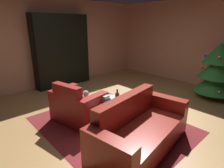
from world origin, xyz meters
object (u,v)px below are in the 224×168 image
at_px(armchair_red, 77,107).
at_px(bottle_on_table, 117,98).
at_px(bookshelf_unit, 65,51).
at_px(decorated_tree, 217,70).
at_px(coffee_table, 107,103).
at_px(book_stack_on_table, 105,99).
at_px(couch_red, 140,131).

bearing_deg(armchair_red, bottle_on_table, 34.65).
xyz_separation_m(bookshelf_unit, decorated_tree, (3.69, 2.26, -0.32)).
distance_m(coffee_table, decorated_tree, 3.11).
bearing_deg(bookshelf_unit, bottle_on_table, -11.72).
bearing_deg(book_stack_on_table, bookshelf_unit, 164.89).
height_order(couch_red, book_stack_on_table, couch_red).
bearing_deg(decorated_tree, armchair_red, -112.14).
relative_size(bookshelf_unit, decorated_tree, 1.49).
bearing_deg(bottle_on_table, armchair_red, -145.35).
xyz_separation_m(couch_red, bottle_on_table, (-0.71, 0.19, 0.29)).
xyz_separation_m(bottle_on_table, decorated_tree, (0.70, 2.88, 0.18)).
bearing_deg(coffee_table, bottle_on_table, 22.19).
relative_size(coffee_table, book_stack_on_table, 3.54).
bearing_deg(coffee_table, book_stack_on_table, -103.16).
relative_size(book_stack_on_table, decorated_tree, 0.15).
height_order(bookshelf_unit, book_stack_on_table, bookshelf_unit).
height_order(bookshelf_unit, armchair_red, bookshelf_unit).
relative_size(bottle_on_table, decorated_tree, 0.19).
height_order(armchair_red, coffee_table, armchair_red).
relative_size(armchair_red, book_stack_on_table, 5.12).
height_order(coffee_table, book_stack_on_table, book_stack_on_table).
bearing_deg(decorated_tree, bottle_on_table, -103.58).
bearing_deg(decorated_tree, coffee_table, -106.77).
bearing_deg(bottle_on_table, bookshelf_unit, 168.28).
relative_size(coffee_table, bottle_on_table, 2.73).
relative_size(armchair_red, couch_red, 0.58).
relative_size(bookshelf_unit, book_stack_on_table, 9.97).
bearing_deg(couch_red, book_stack_on_table, 176.10).
height_order(armchair_red, couch_red, armchair_red).
bearing_deg(armchair_red, couch_red, 10.93).
bearing_deg(bookshelf_unit, couch_red, -12.40).
distance_m(armchair_red, couch_red, 1.40).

